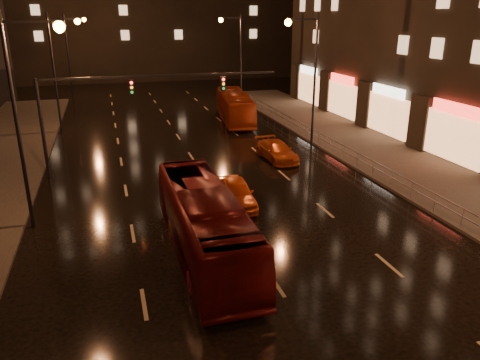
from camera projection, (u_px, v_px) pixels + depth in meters
The scene contains 8 objects.
ground at pixel (196, 164), 32.53m from camera, with size 140.00×140.00×0.00m, color black.
sidewalk_right at pixel (407, 168), 31.49m from camera, with size 7.00×70.00×0.15m, color #38332D.
traffic_signal at pixel (115, 99), 29.64m from camera, with size 15.31×0.32×6.20m.
railing_right at pixel (343, 148), 33.08m from camera, with size 0.05×56.00×1.00m.
bus_red at pixel (204, 223), 19.72m from camera, with size 2.51×10.71×2.98m, color #570C0D.
bus_curb at pixel (235, 107), 44.99m from camera, with size 2.44×10.43×2.91m, color #9F300F.
taxi_near at pixel (236, 193), 25.20m from camera, with size 1.72×4.28×1.46m, color orange.
taxi_far at pixel (277, 151), 33.27m from camera, with size 1.83×4.51×1.31m, color #BB4611.
Camera 1 is at (-5.64, -10.69, 9.75)m, focal length 35.00 mm.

